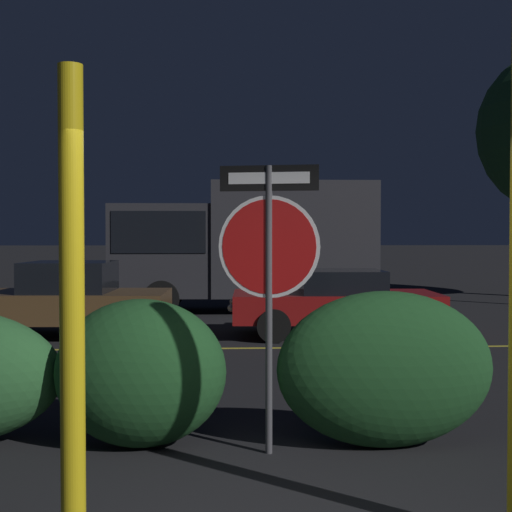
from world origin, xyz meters
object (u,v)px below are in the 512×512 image
(yellow_pole_left, at_px, (72,313))
(passing_car_2, at_px, (65,299))
(hedge_bush_3, at_px, (385,369))
(hedge_bush_2, at_px, (141,373))
(stop_sign, at_px, (269,250))
(delivery_truck, at_px, (241,243))
(passing_car_3, at_px, (336,302))

(yellow_pole_left, xyz_separation_m, passing_car_2, (-2.03, 9.26, -0.75))
(hedge_bush_3, bearing_deg, yellow_pole_left, -138.53)
(yellow_pole_left, height_order, hedge_bush_2, yellow_pole_left)
(hedge_bush_2, bearing_deg, stop_sign, -12.62)
(hedge_bush_2, distance_m, hedge_bush_3, 2.18)
(hedge_bush_3, bearing_deg, passing_car_2, 121.22)
(stop_sign, xyz_separation_m, hedge_bush_3, (1.05, 0.13, -1.07))
(stop_sign, relative_size, passing_car_2, 0.62)
(stop_sign, distance_m, hedge_bush_3, 1.50)
(hedge_bush_3, bearing_deg, delivery_truck, 94.71)
(hedge_bush_2, distance_m, delivery_truck, 11.42)
(stop_sign, distance_m, passing_car_2, 8.11)
(hedge_bush_2, relative_size, passing_car_3, 0.38)
(stop_sign, relative_size, hedge_bush_3, 1.28)
(hedge_bush_2, xyz_separation_m, delivery_truck, (1.24, 11.31, 1.05))
(yellow_pole_left, distance_m, delivery_truck, 13.56)
(passing_car_3, height_order, delivery_truck, delivery_truck)
(hedge_bush_3, relative_size, passing_car_3, 0.49)
(hedge_bush_3, relative_size, passing_car_2, 0.49)
(yellow_pole_left, relative_size, hedge_bush_3, 1.48)
(passing_car_2, bearing_deg, hedge_bush_3, -146.59)
(hedge_bush_2, bearing_deg, delivery_truck, 83.77)
(stop_sign, height_order, hedge_bush_2, stop_sign)
(stop_sign, relative_size, hedge_bush_2, 1.63)
(yellow_pole_left, bearing_deg, passing_car_2, 102.36)
(stop_sign, relative_size, yellow_pole_left, 0.87)
(passing_car_3, relative_size, delivery_truck, 0.62)
(yellow_pole_left, relative_size, delivery_truck, 0.45)
(yellow_pole_left, height_order, hedge_bush_3, yellow_pole_left)
(hedge_bush_3, xyz_separation_m, delivery_truck, (-0.94, 11.43, 1.01))
(hedge_bush_3, distance_m, passing_car_3, 7.08)
(delivery_truck, bearing_deg, hedge_bush_2, 174.13)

